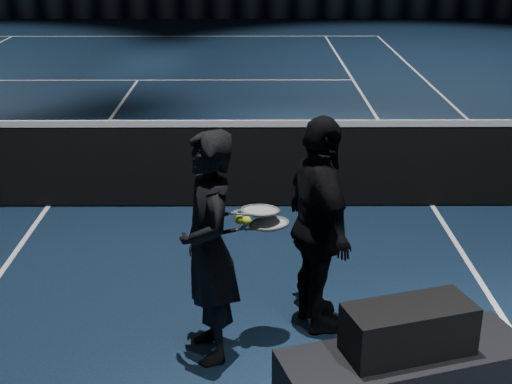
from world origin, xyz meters
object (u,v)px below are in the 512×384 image
racket_bag (409,329)px  player_a (209,248)px  racket_upper (260,211)px  player_b (319,226)px  player_bench (404,383)px  racket_lower (269,224)px  tennis_balls (243,217)px

racket_bag → player_a: size_ratio=0.47×
racket_upper → player_b: bearing=-9.1°
player_bench → racket_bag: (0.00, 0.00, 0.38)m
racket_bag → player_a: player_a is taller
racket_bag → racket_upper: bearing=117.2°
racket_bag → racket_lower: 1.22m
racket_upper → tennis_balls: bearing=-170.4°
player_b → racket_lower: bearing=98.3°
player_bench → player_a: size_ratio=0.94×
player_a → player_bench: bearing=44.7°
player_bench → racket_lower: bearing=115.6°
player_a → tennis_balls: 0.31m
player_a → player_b: same height
racket_lower → racket_upper: (-0.06, 0.02, 0.09)m
tennis_balls → player_a: bearing=-154.1°
player_a → player_b: size_ratio=1.00×
player_bench → racket_bag: racket_bag is taller
player_a → racket_upper: bearing=104.7°
player_bench → racket_bag: size_ratio=2.00×
racket_bag → tennis_balls: 1.32m
racket_bag → racket_lower: racket_lower is taller
player_bench → tennis_balls: (-0.98, 0.80, 0.76)m
player_a → tennis_balls: (0.23, 0.11, 0.18)m
racket_lower → racket_upper: 0.11m
player_b → tennis_balls: size_ratio=13.54×
racket_lower → racket_upper: size_ratio=1.00×
player_bench → racket_upper: bearing=117.2°
player_a → racket_lower: 0.46m
player_a → racket_upper: size_ratio=2.39×
player_b → tennis_balls: bearing=97.8°
racket_upper → tennis_balls: size_ratio=5.67×
player_bench → player_a: (-1.21, 0.69, 0.58)m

